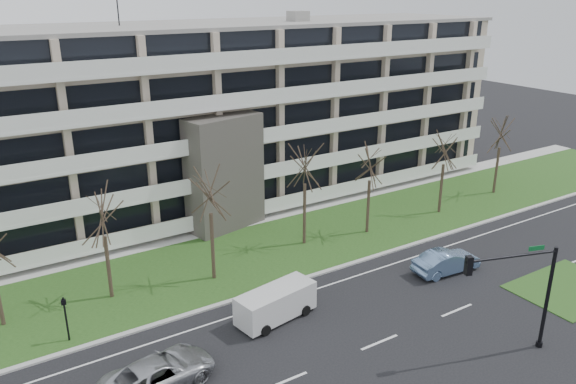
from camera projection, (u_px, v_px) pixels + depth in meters
ground at (379, 342)px, 30.23m from camera, size 160.00×160.00×0.00m
grass_verge at (260, 252)px, 40.56m from camera, size 90.00×10.00×0.06m
curb at (298, 280)px, 36.57m from camera, size 90.00×0.35×0.12m
sidewalk at (227, 226)px, 44.93m from camera, size 90.00×2.00×0.08m
grass_median at (568, 288)px, 35.64m from camera, size 7.00×5.00×0.06m
lane_edge_line at (311, 291)px, 35.40m from camera, size 90.00×0.12×0.01m
apartment_building at (188, 118)px, 47.77m from camera, size 60.50×15.10×18.75m
silver_pickup at (159, 373)px, 26.61m from camera, size 5.88×3.40×1.54m
blue_sedan at (446, 262)px, 37.48m from camera, size 4.84×2.05×1.55m
white_van at (277, 301)px, 32.09m from camera, size 5.06×2.59×1.87m
traffic_signal at (521, 285)px, 28.17m from camera, size 5.00×1.86×6.04m
pedestrian_signal at (65, 314)px, 29.77m from camera, size 0.28×0.24×2.68m
tree_2 at (102, 211)px, 32.71m from camera, size 3.68×3.68×7.37m
tree_3 at (210, 187)px, 34.72m from camera, size 4.12×4.12×8.24m
tree_4 at (305, 159)px, 39.72m from camera, size 4.22×4.22×8.44m
tree_5 at (371, 160)px, 41.87m from camera, size 3.82×3.82×7.64m
tree_6 at (445, 145)px, 45.80m from camera, size 3.82×3.82×7.64m
tree_7 at (502, 129)px, 50.29m from camera, size 3.92×3.92×7.83m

